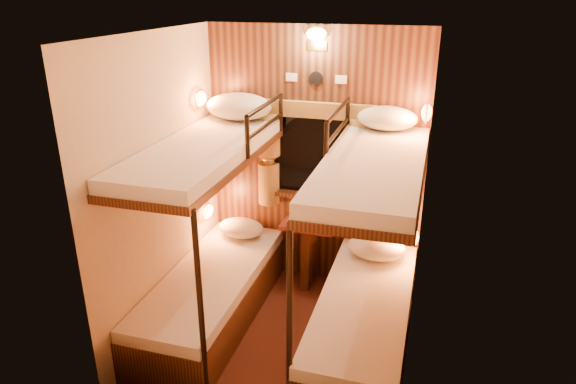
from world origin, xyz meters
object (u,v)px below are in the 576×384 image
(bottle_right, at_px, (308,215))
(bunk_left, at_px, (211,261))
(bottle_left, at_px, (301,212))
(bunk_right, at_px, (366,285))
(table, at_px, (309,245))

(bottle_right, bearing_deg, bunk_left, -130.95)
(bottle_left, distance_m, bottle_right, 0.08)
(bunk_left, height_order, bottle_left, bunk_left)
(bunk_right, bearing_deg, bottle_right, 130.82)
(table, distance_m, bottle_left, 0.34)
(table, xyz_separation_m, bottle_right, (0.00, -0.03, 0.33))
(bottle_left, height_order, bottle_right, bottle_left)
(bunk_right, xyz_separation_m, bottle_left, (-0.72, 0.78, 0.19))
(bunk_left, distance_m, bottle_right, 1.01)
(bunk_left, bearing_deg, bunk_right, 0.00)
(table, height_order, bottle_left, bottle_left)
(bunk_right, distance_m, bottle_left, 1.08)
(table, relative_size, bottle_right, 3.08)
(table, bearing_deg, bunk_right, -50.33)
(table, height_order, bottle_right, bottle_right)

